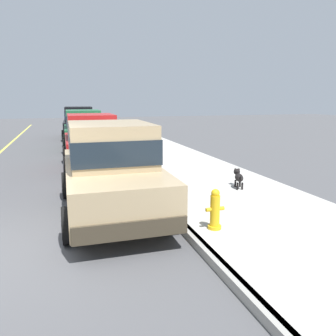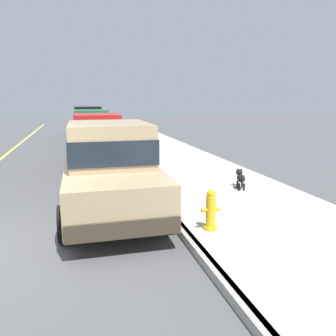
% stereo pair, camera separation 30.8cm
% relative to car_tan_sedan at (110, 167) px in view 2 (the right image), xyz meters
% --- Properties ---
extents(curb, '(0.16, 64.00, 0.14)m').
position_rel_car_tan_sedan_xyz_m(curb, '(1.11, -1.46, -0.91)').
color(curb, gray).
rests_on(curb, ground).
extents(sidewalk, '(3.60, 64.00, 0.14)m').
position_rel_car_tan_sedan_xyz_m(sidewalk, '(2.91, -1.46, -0.91)').
color(sidewalk, '#B7B5AD').
rests_on(sidewalk, ground).
extents(car_tan_sedan, '(2.06, 4.61, 1.92)m').
position_rel_car_tan_sedan_xyz_m(car_tan_sedan, '(0.00, 0.00, 0.00)').
color(car_tan_sedan, tan).
rests_on(car_tan_sedan, ground).
extents(car_red_hatchback, '(1.97, 3.81, 1.88)m').
position_rel_car_tan_sedan_xyz_m(car_red_hatchback, '(0.02, 5.06, -0.01)').
color(car_red_hatchback, red).
rests_on(car_red_hatchback, ground).
extents(car_green_hatchback, '(1.98, 3.81, 1.88)m').
position_rel_car_tan_sedan_xyz_m(car_green_hatchback, '(0.03, 9.66, -0.01)').
color(car_green_hatchback, '#23663D').
rests_on(car_green_hatchback, ground).
extents(car_black_sedan, '(2.14, 4.66, 1.92)m').
position_rel_car_tan_sedan_xyz_m(car_black_sedan, '(0.08, 14.70, 0.00)').
color(car_black_sedan, black).
rests_on(car_black_sedan, ground).
extents(dog_black, '(0.33, 0.74, 0.49)m').
position_rel_car_tan_sedan_xyz_m(dog_black, '(3.35, 0.59, -0.55)').
color(dog_black, black).
rests_on(dog_black, sidewalk).
extents(fire_hydrant, '(0.34, 0.24, 0.72)m').
position_rel_car_tan_sedan_xyz_m(fire_hydrant, '(1.56, -1.81, -0.51)').
color(fire_hydrant, gold).
rests_on(fire_hydrant, sidewalk).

